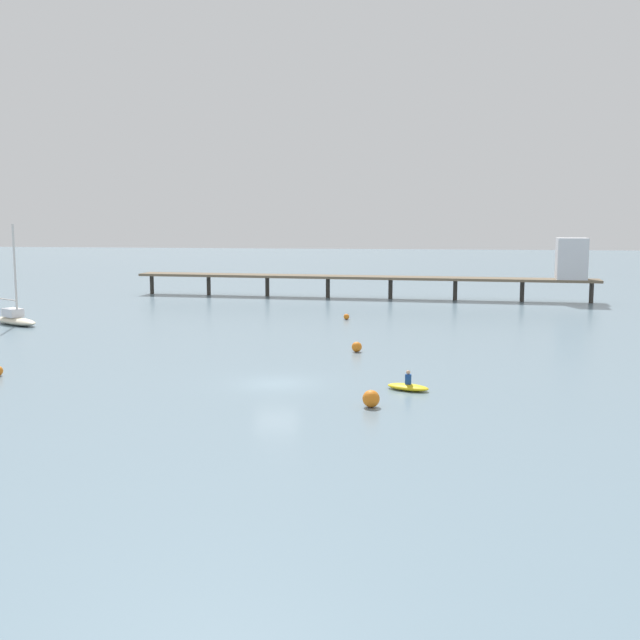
# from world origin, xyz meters

# --- Properties ---
(ground_plane) EXTENTS (400.00, 400.00, 0.00)m
(ground_plane) POSITION_xyz_m (0.00, 0.00, 0.00)
(ground_plane) COLOR slate
(pier) EXTENTS (55.48, 6.54, 7.36)m
(pier) POSITION_xyz_m (11.12, 48.37, 3.61)
(pier) COLOR brown
(pier) RESTS_ON ground_plane
(sailboat_cream) EXTENTS (6.17, 4.75, 9.05)m
(sailboat_cream) POSITION_xyz_m (-28.54, 21.20, 0.64)
(sailboat_cream) COLOR beige
(sailboat_cream) RESTS_ON ground_plane
(dinghy_yellow) EXTENTS (2.68, 1.93, 1.14)m
(dinghy_yellow) POSITION_xyz_m (7.64, -0.62, 0.22)
(dinghy_yellow) COLOR yellow
(dinghy_yellow) RESTS_ON ground_plane
(mooring_buoy_outer) EXTENTS (0.56, 0.56, 0.56)m
(mooring_buoy_outer) POSITION_xyz_m (0.77, 29.04, 0.28)
(mooring_buoy_outer) COLOR orange
(mooring_buoy_outer) RESTS_ON ground_plane
(mooring_buoy_mid) EXTENTS (0.89, 0.89, 0.89)m
(mooring_buoy_mid) POSITION_xyz_m (5.91, -4.86, 0.44)
(mooring_buoy_mid) COLOR orange
(mooring_buoy_mid) RESTS_ON ground_plane
(mooring_buoy_inner) EXTENTS (0.74, 0.74, 0.74)m
(mooring_buoy_inner) POSITION_xyz_m (3.54, 11.37, 0.37)
(mooring_buoy_inner) COLOR orange
(mooring_buoy_inner) RESTS_ON ground_plane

